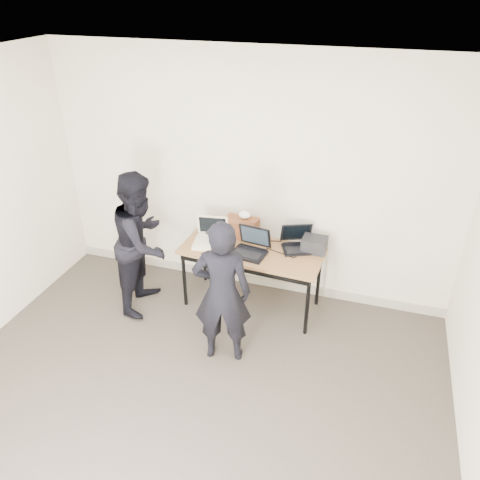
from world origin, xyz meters
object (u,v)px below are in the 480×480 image
at_px(equipment_box, 314,244).
at_px(person_typist, 222,293).
at_px(leather_satchel, 242,227).
at_px(laptop_beige, 211,239).
at_px(laptop_right, 298,243).
at_px(laptop_center, 251,247).
at_px(desk, 251,255).
at_px(person_observer, 142,242).

xyz_separation_m(equipment_box, person_typist, (-0.67, -1.03, -0.06)).
bearing_deg(leather_satchel, person_typist, -79.79).
xyz_separation_m(laptop_beige, laptop_right, (0.91, 0.19, 0.00)).
bearing_deg(leather_satchel, laptop_center, -53.36).
distance_m(laptop_center, person_typist, 0.80).
bearing_deg(person_typist, desk, -105.88).
relative_size(desk, leather_satchel, 4.18).
relative_size(laptop_beige, person_observer, 0.25).
relative_size(desk, person_typist, 1.04).
relative_size(desk, laptop_beige, 3.94).
distance_m(equipment_box, person_observer, 1.82).
distance_m(laptop_center, leather_satchel, 0.33).
bearing_deg(laptop_right, person_typist, -138.15).
bearing_deg(desk, laptop_center, -81.39).
distance_m(laptop_beige, laptop_center, 0.47).
bearing_deg(laptop_center, laptop_beige, -178.68).
bearing_deg(laptop_beige, laptop_center, -15.29).
relative_size(laptop_beige, leather_satchel, 1.06).
bearing_deg(person_typist, laptop_beige, -76.65).
height_order(laptop_center, equipment_box, laptop_center).
height_order(leather_satchel, person_observer, person_observer).
bearing_deg(leather_satchel, desk, -49.22).
height_order(laptop_right, equipment_box, laptop_right).
xyz_separation_m(equipment_box, person_observer, (-1.76, -0.48, -0.01)).
xyz_separation_m(desk, leather_satchel, (-0.18, 0.23, 0.19)).
distance_m(laptop_center, person_observer, 1.16).
height_order(desk, laptop_right, laptop_right).
distance_m(laptop_right, equipment_box, 0.18).
bearing_deg(leather_satchel, laptop_beige, -140.13).
distance_m(laptop_center, laptop_right, 0.51).
distance_m(desk, person_observer, 1.17).
relative_size(laptop_beige, laptop_right, 0.91).
distance_m(desk, laptop_center, 0.13).
xyz_separation_m(leather_satchel, person_typist, (0.14, -1.06, -0.11)).
height_order(laptop_beige, laptop_right, laptop_beige).
bearing_deg(person_typist, laptop_center, -106.31).
distance_m(leather_satchel, person_observer, 1.08).
xyz_separation_m(laptop_right, leather_satchel, (-0.63, 0.03, 0.07)).
bearing_deg(laptop_right, laptop_center, -174.50).
xyz_separation_m(laptop_right, equipment_box, (0.18, -0.01, 0.02)).
height_order(person_typist, person_observer, person_observer).
bearing_deg(laptop_beige, equipment_box, 0.70).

